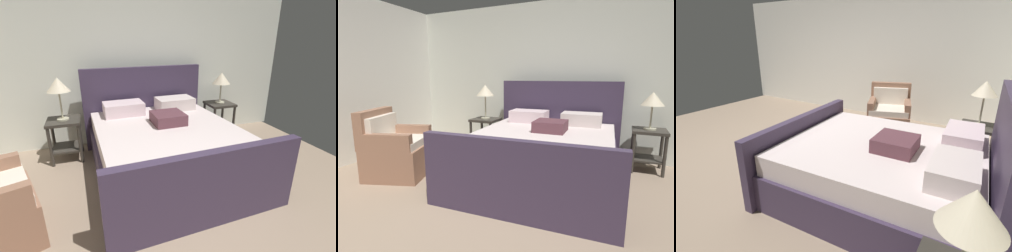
{
  "view_description": "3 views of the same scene",
  "coord_description": "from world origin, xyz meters",
  "views": [
    {
      "loc": [
        -0.73,
        -0.75,
        1.69
      ],
      "look_at": [
        0.09,
        1.71,
        0.73
      ],
      "focal_mm": 25.86,
      "sensor_mm": 36.0,
      "label": 1
    },
    {
      "loc": [
        1.07,
        -1.19,
        1.34
      ],
      "look_at": [
        -0.16,
        1.51,
        0.76
      ],
      "focal_mm": 27.77,
      "sensor_mm": 36.0,
      "label": 2
    },
    {
      "loc": [
        2.44,
        2.84,
        1.7
      ],
      "look_at": [
        0.09,
        1.4,
        0.71
      ],
      "focal_mm": 26.65,
      "sensor_mm": 36.0,
      "label": 3
    }
  ],
  "objects": [
    {
      "name": "table_lamp_left",
      "position": [
        -1.11,
        2.74,
        1.07
      ],
      "size": [
        0.3,
        0.3,
        0.58
      ],
      "color": "#B7B293",
      "rests_on": "nightstand_left"
    },
    {
      "name": "table_lamp_right",
      "position": [
        1.43,
        2.85,
        1.01
      ],
      "size": [
        0.3,
        0.3,
        0.52
      ],
      "color": "#B7B293",
      "rests_on": "nightstand_right"
    },
    {
      "name": "nightstand_right",
      "position": [
        1.43,
        2.85,
        0.4
      ],
      "size": [
        0.44,
        0.44,
        0.6
      ],
      "color": "#322E28",
      "rests_on": "ground"
    },
    {
      "name": "nightstand_left",
      "position": [
        -1.11,
        2.74,
        0.4
      ],
      "size": [
        0.44,
        0.44,
        0.6
      ],
      "color": "#322E28",
      "rests_on": "ground"
    },
    {
      "name": "armchair",
      "position": [
        -1.69,
        1.27,
        0.35
      ],
      "size": [
        0.93,
        0.92,
        0.9
      ],
      "color": "#93674F",
      "rests_on": "ground"
    },
    {
      "name": "bed",
      "position": [
        0.16,
        1.99,
        0.35
      ],
      "size": [
        2.0,
        2.32,
        1.25
      ],
      "color": "#3A2E46",
      "rests_on": "ground"
    },
    {
      "name": "wall_back",
      "position": [
        0.0,
        3.25,
        1.27
      ],
      "size": [
        5.49,
        0.12,
        2.54
      ],
      "primitive_type": "cube",
      "color": "silver",
      "rests_on": "ground"
    }
  ]
}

